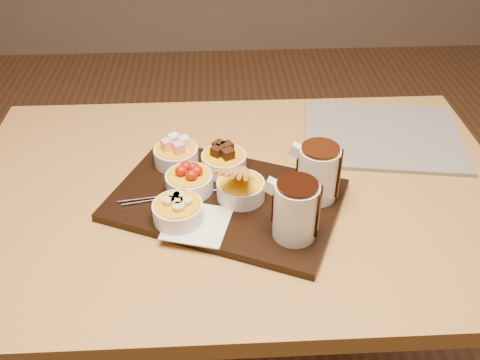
{
  "coord_description": "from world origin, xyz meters",
  "views": [
    {
      "loc": [
        -0.04,
        -0.92,
        1.46
      ],
      "look_at": [
        0.0,
        -0.05,
        0.81
      ],
      "focal_mm": 40.0,
      "sensor_mm": 36.0,
      "label": 1
    }
  ],
  "objects_px": {
    "bowl_strawberries": "(189,182)",
    "pitcher_milk_chocolate": "(318,173)",
    "serving_board": "(226,200)",
    "dining_table": "(238,223)",
    "pitcher_dark_chocolate": "(296,211)",
    "newspaper": "(382,135)"
  },
  "relations": [
    {
      "from": "dining_table",
      "to": "serving_board",
      "type": "relative_size",
      "value": 2.61
    },
    {
      "from": "bowl_strawberries",
      "to": "pitcher_dark_chocolate",
      "type": "bearing_deg",
      "value": -36.37
    },
    {
      "from": "serving_board",
      "to": "bowl_strawberries",
      "type": "height_order",
      "value": "bowl_strawberries"
    },
    {
      "from": "dining_table",
      "to": "newspaper",
      "type": "relative_size",
      "value": 3.13
    },
    {
      "from": "dining_table",
      "to": "pitcher_dark_chocolate",
      "type": "xyz_separation_m",
      "value": [
        0.1,
        -0.17,
        0.17
      ]
    },
    {
      "from": "serving_board",
      "to": "dining_table",
      "type": "bearing_deg",
      "value": 83.98
    },
    {
      "from": "dining_table",
      "to": "bowl_strawberries",
      "type": "bearing_deg",
      "value": -168.64
    },
    {
      "from": "bowl_strawberries",
      "to": "pitcher_dark_chocolate",
      "type": "distance_m",
      "value": 0.25
    },
    {
      "from": "pitcher_dark_chocolate",
      "to": "dining_table",
      "type": "bearing_deg",
      "value": 144.08
    },
    {
      "from": "dining_table",
      "to": "bowl_strawberries",
      "type": "height_order",
      "value": "bowl_strawberries"
    },
    {
      "from": "serving_board",
      "to": "pitcher_dark_chocolate",
      "type": "relative_size",
      "value": 4.02
    },
    {
      "from": "bowl_strawberries",
      "to": "pitcher_dark_chocolate",
      "type": "xyz_separation_m",
      "value": [
        0.2,
        -0.15,
        0.04
      ]
    },
    {
      "from": "serving_board",
      "to": "pitcher_dark_chocolate",
      "type": "distance_m",
      "value": 0.19
    },
    {
      "from": "dining_table",
      "to": "bowl_strawberries",
      "type": "distance_m",
      "value": 0.17
    },
    {
      "from": "pitcher_milk_chocolate",
      "to": "newspaper",
      "type": "bearing_deg",
      "value": 73.32
    },
    {
      "from": "pitcher_milk_chocolate",
      "to": "pitcher_dark_chocolate",
      "type": "bearing_deg",
      "value": -94.4
    },
    {
      "from": "dining_table",
      "to": "pitcher_milk_chocolate",
      "type": "relative_size",
      "value": 10.48
    },
    {
      "from": "bowl_strawberries",
      "to": "pitcher_milk_chocolate",
      "type": "relative_size",
      "value": 0.87
    },
    {
      "from": "bowl_strawberries",
      "to": "pitcher_dark_chocolate",
      "type": "relative_size",
      "value": 0.87
    },
    {
      "from": "bowl_strawberries",
      "to": "serving_board",
      "type": "bearing_deg",
      "value": -20.14
    },
    {
      "from": "pitcher_dark_chocolate",
      "to": "bowl_strawberries",
      "type": "bearing_deg",
      "value": 167.35
    },
    {
      "from": "newspaper",
      "to": "dining_table",
      "type": "bearing_deg",
      "value": -144.02
    }
  ]
}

